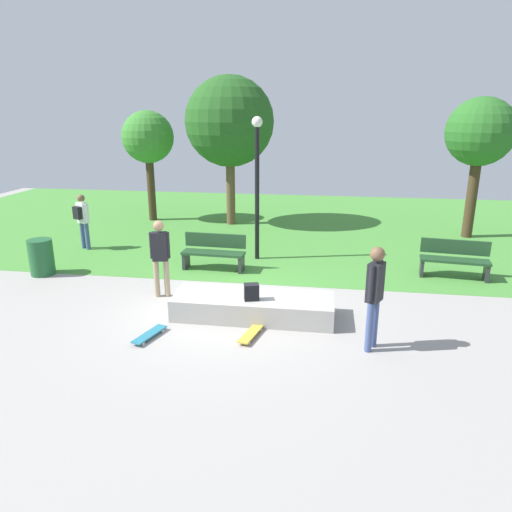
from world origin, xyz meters
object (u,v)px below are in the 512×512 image
Objects in this scene: skater_performing_trick at (375,290)px; skateboard_spare at (149,334)px; skateboard_by_ledge at (251,334)px; tree_young_birch at (230,122)px; tree_leaning_ash at (148,139)px; tree_tall_oak at (480,134)px; pedestrian_with_backpack at (82,217)px; skater_watching at (160,253)px; park_bench_by_oak at (214,251)px; backpack_on_ledge at (252,292)px; trash_bin at (41,257)px; park_bench_far_right at (454,258)px; concrete_ledge at (253,306)px; lamp_post at (257,174)px.

skater_performing_trick is 4.03m from skateboard_spare.
tree_young_birch is (-2.14, 8.69, 3.48)m from skateboard_by_ledge.
tree_tall_oak is at bearing -4.45° from tree_leaning_ash.
skateboard_spare is 0.51× the size of pedestrian_with_backpack.
skater_watching is 1.05× the size of park_bench_by_oak.
tree_leaning_ash is at bearing 110.15° from skateboard_spare.
tree_tall_oak is (5.89, 7.35, 2.65)m from backpack_on_ledge.
park_bench_by_oak reaches higher than skateboard_by_ledge.
park_bench_by_oak is 5.95m from tree_young_birch.
skateboard_by_ledge is 0.21× the size of tree_leaning_ash.
skater_performing_trick reaches higher than trash_bin.
park_bench_far_right is at bearing -36.19° from tree_young_birch.
trash_bin is (-5.59, 1.70, 0.23)m from concrete_ledge.
skater_performing_trick reaches higher than skateboard_by_ledge.
park_bench_by_oak is 5.94m from park_bench_far_right.
lamp_post is at bearing -152.28° from tree_tall_oak.
lamp_post reaches higher than park_bench_by_oak.
backpack_on_ledge is at bearing -18.73° from trash_bin.
pedestrian_with_backpack is (-7.85, 4.97, -0.11)m from skater_performing_trick.
tree_leaning_ash is (-10.96, 0.85, -0.28)m from tree_tall_oak.
skateboard_spare is (-1.70, -0.99, -0.53)m from backpack_on_ledge.
backpack_on_ledge is 0.20× the size of park_bench_by_oak.
pedestrian_with_backpack reaches higher than trash_bin.
skater_performing_trick is 0.46× the size of tree_leaning_ash.
concrete_ledge is 1.73× the size of skater_performing_trick.
backpack_on_ledge is 0.39× the size of skateboard_spare.
trash_bin is (-5.58, 1.89, -0.15)m from backpack_on_ledge.
lamp_post is (-0.59, 4.68, 2.27)m from skateboard_by_ledge.
tree_young_birch reaches higher than park_bench_far_right.
park_bench_far_right reaches higher than concrete_ledge.
lamp_post is at bearing 119.24° from skater_performing_trick.
park_bench_far_right is 0.42× the size of tree_leaning_ash.
trash_bin is (-3.54, -6.10, -3.10)m from tree_young_birch.
trash_bin is (-7.78, 2.70, -0.63)m from skater_performing_trick.
backpack_on_ledge is 0.20× the size of pedestrian_with_backpack.
skater_watching is at bearing 102.67° from skateboard_spare.
skateboard_spare is 11.71m from tree_tall_oak.
skater_performing_trick reaches higher than pedestrian_with_backpack.
tree_leaning_ash reaches higher than park_bench_far_right.
lamp_post is at bearing 171.19° from park_bench_far_right.
skateboard_spare is at bearing -36.62° from trash_bin.
skater_performing_trick is 1.06× the size of skater_watching.
skater_watching is 0.34× the size of tree_young_birch.
skater_performing_trick is at bearing -32.33° from pedestrian_with_backpack.
park_bench_by_oak is (-1.55, 3.62, 0.42)m from skateboard_by_ledge.
tree_tall_oak is at bearing 25.42° from trash_bin.
skateboard_spare is at bearing -177.30° from skater_performing_trick.
tree_young_birch is at bearing -90.25° from backpack_on_ledge.
skateboard_by_ledge is 0.51× the size of park_bench_by_oak.
tree_tall_oak is (3.69, 8.15, 2.17)m from skater_performing_trick.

